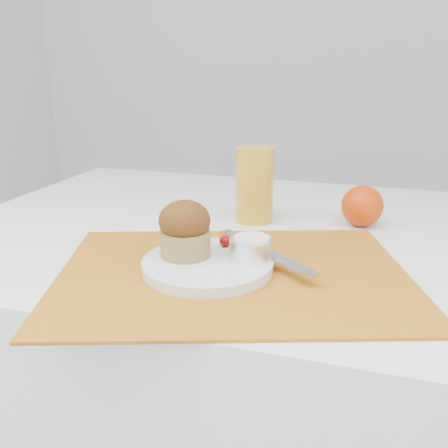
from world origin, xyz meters
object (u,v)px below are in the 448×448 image
(table, at_px, (266,401))
(juice_glass, at_px, (255,185))
(plate, at_px, (208,265))
(orange, at_px, (362,206))
(muffin, at_px, (185,229))

(table, height_order, juice_glass, juice_glass)
(plate, relative_size, orange, 2.49)
(table, xyz_separation_m, muffin, (-0.09, -0.21, 0.44))
(plate, xyz_separation_m, orange, (0.20, 0.29, 0.03))
(table, distance_m, plate, 0.45)
(orange, distance_m, muffin, 0.37)
(plate, relative_size, juice_glass, 1.34)
(orange, distance_m, juice_glass, 0.20)
(muffin, bearing_deg, orange, 49.70)
(juice_glass, distance_m, muffin, 0.26)
(orange, height_order, muffin, muffin)
(orange, bearing_deg, muffin, -130.30)
(table, height_order, plate, plate)
(plate, height_order, juice_glass, juice_glass)
(orange, height_order, juice_glass, juice_glass)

